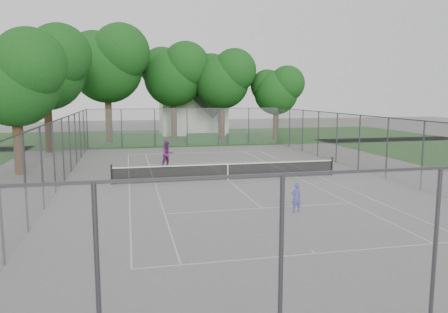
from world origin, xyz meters
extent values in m
plane|color=#615E5C|center=(0.00, 0.00, 0.00)|extent=(120.00, 120.00, 0.00)
cube|color=#194313|center=(0.00, 26.00, 0.00)|extent=(60.00, 20.00, 0.00)
cube|color=beige|center=(0.00, -11.88, 0.01)|extent=(10.97, 0.06, 0.01)
cube|color=beige|center=(0.00, 11.88, 0.01)|extent=(10.97, 0.06, 0.01)
cube|color=beige|center=(-5.49, 0.00, 0.01)|extent=(0.06, 23.77, 0.01)
cube|color=beige|center=(5.49, 0.00, 0.01)|extent=(0.06, 23.77, 0.01)
cube|color=beige|center=(-4.12, 0.00, 0.01)|extent=(0.06, 23.77, 0.01)
cube|color=beige|center=(4.12, 0.00, 0.01)|extent=(0.06, 23.77, 0.01)
cube|color=beige|center=(0.00, -6.40, 0.01)|extent=(8.23, 0.06, 0.01)
cube|color=beige|center=(0.00, 6.40, 0.01)|extent=(8.23, 0.06, 0.01)
cube|color=beige|center=(0.00, 0.00, 0.01)|extent=(0.06, 12.80, 0.01)
cube|color=beige|center=(0.00, -11.73, 0.01)|extent=(0.06, 0.30, 0.01)
cube|color=beige|center=(0.00, 11.73, 0.01)|extent=(0.06, 0.30, 0.01)
cylinder|color=black|center=(-6.39, 0.00, 0.55)|extent=(0.10, 0.10, 1.10)
cylinder|color=black|center=(6.39, 0.00, 0.55)|extent=(0.10, 0.10, 1.10)
cube|color=black|center=(0.00, 0.00, 0.45)|extent=(12.67, 0.01, 0.86)
cube|color=white|center=(0.00, 0.00, 0.91)|extent=(12.77, 0.03, 0.06)
cube|color=white|center=(0.00, 0.00, 0.44)|extent=(0.05, 0.02, 0.88)
cylinder|color=#38383D|center=(-9.00, 17.00, 1.75)|extent=(0.08, 0.08, 3.50)
cylinder|color=#38383D|center=(9.00, 17.00, 1.75)|extent=(0.08, 0.08, 3.50)
cube|color=slate|center=(0.00, -17.00, 1.75)|extent=(18.00, 0.02, 3.50)
cube|color=slate|center=(0.00, 17.00, 1.75)|extent=(18.00, 0.02, 3.50)
cube|color=slate|center=(-9.00, 0.00, 1.75)|extent=(0.02, 34.00, 3.50)
cube|color=slate|center=(9.00, 0.00, 1.75)|extent=(0.02, 34.00, 3.50)
cube|color=#38383D|center=(0.00, -17.00, 3.50)|extent=(18.00, 0.05, 0.05)
cube|color=#38383D|center=(0.00, 17.00, 3.50)|extent=(18.00, 0.05, 0.05)
cube|color=#38383D|center=(-9.00, 0.00, 3.50)|extent=(0.05, 34.00, 0.05)
cube|color=#38383D|center=(9.00, 0.00, 3.50)|extent=(0.05, 34.00, 0.05)
cylinder|color=#372414|center=(-7.31, 22.31, 2.50)|extent=(0.66, 0.66, 5.00)
sphere|color=#0F3A11|center=(-7.31, 22.31, 7.48)|extent=(7.11, 7.11, 7.11)
sphere|color=#0F3A11|center=(-5.89, 21.24, 8.90)|extent=(5.68, 5.68, 5.68)
sphere|color=#0F3A11|center=(-8.55, 23.20, 8.55)|extent=(5.33, 5.33, 5.33)
cylinder|color=#372414|center=(-0.47, 24.22, 2.21)|extent=(0.64, 0.64, 4.43)
sphere|color=#0F3A11|center=(-0.47, 24.22, 6.63)|extent=(6.30, 6.30, 6.30)
sphere|color=#0F3A11|center=(0.79, 23.27, 7.89)|extent=(5.04, 5.04, 5.04)
sphere|color=#0F3A11|center=(-1.57, 25.00, 7.58)|extent=(4.72, 4.72, 4.72)
cylinder|color=#372414|center=(4.61, 22.86, 2.05)|extent=(0.62, 0.62, 4.11)
sphere|color=#0F3A11|center=(4.61, 22.86, 6.15)|extent=(5.84, 5.84, 5.84)
sphere|color=#0F3A11|center=(5.78, 21.99, 7.32)|extent=(4.67, 4.67, 4.67)
sphere|color=#0F3A11|center=(3.59, 23.59, 7.03)|extent=(4.38, 4.38, 4.38)
cylinder|color=#372414|center=(10.27, 21.39, 1.67)|extent=(0.59, 0.59, 3.34)
sphere|color=#0F3A11|center=(10.27, 21.39, 5.00)|extent=(4.75, 4.75, 4.75)
sphere|color=#0F3A11|center=(11.22, 20.68, 5.95)|extent=(3.80, 3.80, 3.80)
sphere|color=#0F3A11|center=(9.44, 21.98, 5.72)|extent=(3.56, 3.56, 3.56)
cylinder|color=#372414|center=(-11.88, 14.91, 2.22)|extent=(0.64, 0.64, 4.45)
sphere|color=#0F3A11|center=(-11.88, 14.91, 6.66)|extent=(6.32, 6.32, 6.32)
sphere|color=#0F3A11|center=(-10.62, 13.96, 7.92)|extent=(5.06, 5.06, 5.06)
sphere|color=#0F3A11|center=(-12.99, 15.70, 7.61)|extent=(4.74, 4.74, 4.74)
cylinder|color=#372414|center=(-11.90, 4.45, 1.84)|extent=(0.60, 0.60, 3.67)
sphere|color=#0F3A11|center=(-11.90, 4.45, 5.50)|extent=(5.23, 5.23, 5.23)
sphere|color=#0F3A11|center=(-10.86, 3.67, 6.55)|extent=(4.18, 4.18, 4.18)
sphere|color=#0F3A11|center=(-12.82, 5.11, 6.29)|extent=(3.92, 3.92, 3.92)
cube|color=#184B18|center=(-4.56, 17.84, 0.56)|extent=(4.49, 1.35, 1.12)
cube|color=#184B18|center=(1.78, 18.87, 0.49)|extent=(3.09, 0.88, 0.97)
cube|color=#184B18|center=(5.80, 18.14, 0.48)|extent=(3.23, 1.18, 0.97)
cube|color=white|center=(2.40, 29.59, 2.90)|extent=(7.73, 5.80, 5.80)
cube|color=#47484C|center=(2.40, 29.59, 5.80)|extent=(7.66, 5.99, 7.66)
imported|color=#2E2CA6|center=(1.20, -7.29, 0.61)|extent=(0.49, 0.37, 1.23)
imported|color=#64215D|center=(-2.96, 4.96, 0.88)|extent=(1.04, 0.93, 1.76)
camera|label=1|loc=(-5.48, -23.70, 4.81)|focal=35.00mm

